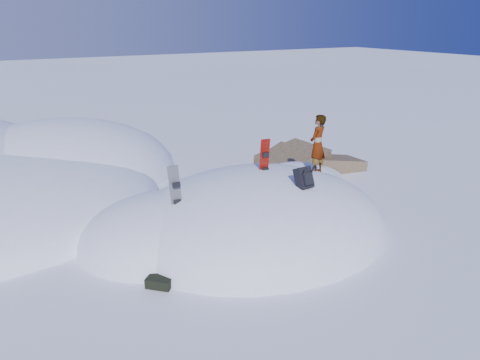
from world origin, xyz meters
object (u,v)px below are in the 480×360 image
backpack (304,178)px  person (318,145)px  snowboard_red (264,164)px  snowboard_dark (176,195)px

backpack → person: person is taller
snowboard_red → snowboard_dark: bearing=-168.3°
snowboard_red → snowboard_dark: 2.56m
snowboard_red → backpack: size_ratio=2.22×
snowboard_dark → person: (4.10, 0.04, 0.64)m
snowboard_dark → backpack: (2.79, -1.11, 0.26)m
snowboard_dark → backpack: bearing=-23.0°
person → snowboard_dark: bearing=-25.8°
snowboard_dark → snowboard_red: bearing=3.6°
snowboard_red → snowboard_dark: (-2.54, -0.22, -0.30)m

